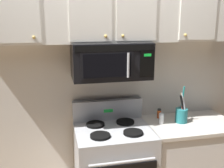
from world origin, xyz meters
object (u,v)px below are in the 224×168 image
over_range_microwave (111,60)px  utensil_crock_teal (182,114)px  stove_range (113,168)px  spice_jar (159,113)px  salt_shaker (161,119)px

over_range_microwave → utensil_crock_teal: (0.75, -0.09, -0.58)m
over_range_microwave → utensil_crock_teal: 0.95m
stove_range → spice_jar: (0.56, 0.20, 0.48)m
stove_range → spice_jar: bearing=19.3°
stove_range → utensil_crock_teal: utensil_crock_teal is taller
stove_range → over_range_microwave: size_ratio=1.47×
stove_range → salt_shaker: size_ratio=9.84×
stove_range → over_range_microwave: 1.11m
stove_range → over_range_microwave: over_range_microwave is taller
stove_range → salt_shaker: (0.52, 0.04, 0.49)m
over_range_microwave → salt_shaker: size_ratio=6.68×
stove_range → salt_shaker: bearing=3.9°
over_range_microwave → spice_jar: over_range_microwave is taller
stove_range → utensil_crock_teal: bearing=2.3°
over_range_microwave → utensil_crock_teal: over_range_microwave is taller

